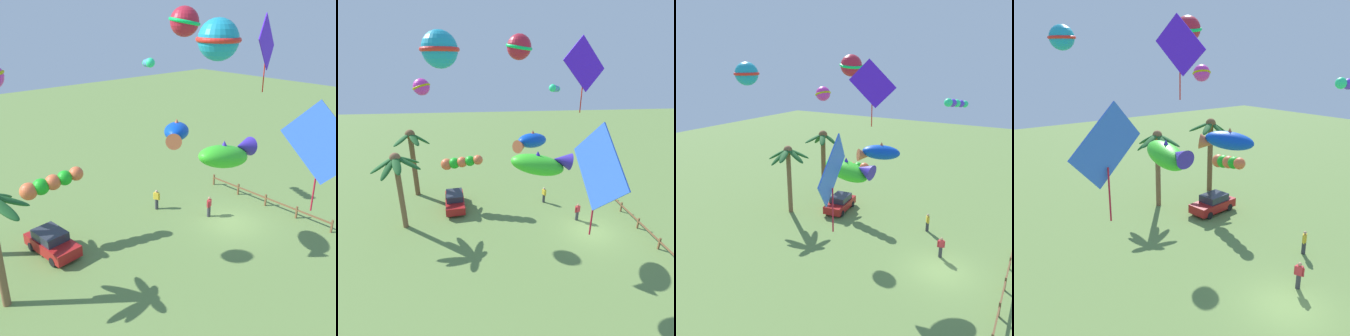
% 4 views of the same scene
% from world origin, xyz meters
% --- Properties ---
extents(ground_plane, '(120.00, 120.00, 0.00)m').
position_xyz_m(ground_plane, '(0.00, 0.00, 0.00)').
color(ground_plane, olive).
extents(palm_tree_0, '(3.89, 3.82, 6.53)m').
position_xyz_m(palm_tree_0, '(2.34, 15.16, 5.02)').
color(palm_tree_0, brown).
rests_on(palm_tree_0, ground).
extents(palm_tree_1, '(3.80, 3.57, 6.93)m').
position_xyz_m(palm_tree_1, '(8.28, 15.33, 5.05)').
color(palm_tree_1, brown).
rests_on(palm_tree_1, ground).
extents(parked_car_0, '(4.06, 2.11, 1.51)m').
position_xyz_m(parked_car_0, '(5.09, 11.25, 0.75)').
color(parked_car_0, '#A51919').
rests_on(parked_car_0, ground).
extents(spectator_0, '(0.35, 0.52, 1.59)m').
position_xyz_m(spectator_0, '(1.74, 0.53, 0.81)').
color(spectator_0, '#38383D').
rests_on(spectator_0, ground).
extents(spectator_1, '(0.50, 0.37, 1.59)m').
position_xyz_m(spectator_1, '(5.21, 2.62, 0.81)').
color(spectator_1, '#38383D').
rests_on(spectator_1, ground).
extents(kite_ball_0, '(1.95, 1.94, 1.32)m').
position_xyz_m(kite_ball_0, '(5.30, 13.18, 11.04)').
color(kite_ball_0, '#D732AF').
extents(kite_diamond_1, '(3.63, 0.85, 5.14)m').
position_xyz_m(kite_diamond_1, '(-7.53, 3.93, 8.62)').
color(kite_diamond_1, blue).
extents(kite_fish_2, '(2.98, 3.14, 1.41)m').
position_xyz_m(kite_fish_2, '(0.40, 5.13, 7.68)').
color(kite_fish_2, '#0B42C2').
extents(kite_ball_3, '(1.48, 1.48, 1.29)m').
position_xyz_m(kite_ball_3, '(-6.75, 10.08, 13.17)').
color(kite_ball_3, '#1C99BA').
extents(kite_tube_4, '(1.57, 3.90, 1.52)m').
position_xyz_m(kite_tube_4, '(5.86, 10.57, 4.29)').
color(kite_tube_4, orange).
extents(kite_fish_5, '(1.84, 3.70, 1.68)m').
position_xyz_m(kite_fish_5, '(-3.50, 5.33, 7.41)').
color(kite_fish_5, green).
extents(kite_ball_6, '(2.10, 2.10, 1.36)m').
position_xyz_m(kite_ball_6, '(-1.43, 6.38, 13.59)').
color(kite_ball_6, red).
extents(kite_diamond_7, '(0.88, 2.45, 3.60)m').
position_xyz_m(kite_diamond_7, '(-4.04, 3.57, 12.63)').
color(kite_diamond_7, '#5019E8').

